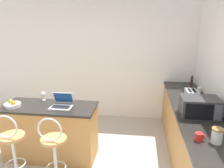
{
  "coord_description": "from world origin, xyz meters",
  "views": [
    {
      "loc": [
        0.92,
        -2.2,
        2.15
      ],
      "look_at": [
        0.39,
        1.8,
        0.99
      ],
      "focal_mm": 35.0,
      "sensor_mm": 36.0,
      "label": 1
    }
  ],
  "objects_px": {
    "microwave": "(200,107)",
    "storage_jar": "(217,136)",
    "bar_stool_near": "(13,149)",
    "mug_red": "(199,137)",
    "laptop": "(62,103)",
    "wine_glass_tall": "(43,94)",
    "pepper_mill": "(192,81)",
    "toaster": "(191,96)",
    "fruit_bowl": "(12,104)",
    "bar_stool_far": "(54,153)",
    "mug_white": "(199,90)"
  },
  "relations": [
    {
      "from": "laptop",
      "to": "wine_glass_tall",
      "type": "bearing_deg",
      "value": 151.56
    },
    {
      "from": "laptop",
      "to": "toaster",
      "type": "bearing_deg",
      "value": 12.71
    },
    {
      "from": "fruit_bowl",
      "to": "microwave",
      "type": "bearing_deg",
      "value": 0.49
    },
    {
      "from": "toaster",
      "to": "wine_glass_tall",
      "type": "xyz_separation_m",
      "value": [
        -2.41,
        -0.24,
        0.0
      ]
    },
    {
      "from": "toaster",
      "to": "wine_glass_tall",
      "type": "distance_m",
      "value": 2.42
    },
    {
      "from": "laptop",
      "to": "mug_red",
      "type": "relative_size",
      "value": 3.15
    },
    {
      "from": "fruit_bowl",
      "to": "bar_stool_far",
      "type": "bearing_deg",
      "value": -30.45
    },
    {
      "from": "toaster",
      "to": "pepper_mill",
      "type": "bearing_deg",
      "value": 77.85
    },
    {
      "from": "bar_stool_near",
      "to": "wine_glass_tall",
      "type": "height_order",
      "value": "wine_glass_tall"
    },
    {
      "from": "wine_glass_tall",
      "to": "fruit_bowl",
      "type": "height_order",
      "value": "wine_glass_tall"
    },
    {
      "from": "bar_stool_near",
      "to": "microwave",
      "type": "relative_size",
      "value": 2.0
    },
    {
      "from": "mug_white",
      "to": "storage_jar",
      "type": "xyz_separation_m",
      "value": [
        -0.25,
        -1.77,
        0.04
      ]
    },
    {
      "from": "microwave",
      "to": "mug_red",
      "type": "bearing_deg",
      "value": -103.2
    },
    {
      "from": "toaster",
      "to": "storage_jar",
      "type": "xyz_separation_m",
      "value": [
        0.01,
        -1.25,
        -0.01
      ]
    },
    {
      "from": "microwave",
      "to": "wine_glass_tall",
      "type": "bearing_deg",
      "value": 172.43
    },
    {
      "from": "bar_stool_far",
      "to": "mug_white",
      "type": "distance_m",
      "value": 2.73
    },
    {
      "from": "pepper_mill",
      "to": "wine_glass_tall",
      "type": "bearing_deg",
      "value": -156.1
    },
    {
      "from": "bar_stool_far",
      "to": "fruit_bowl",
      "type": "distance_m",
      "value": 1.06
    },
    {
      "from": "laptop",
      "to": "mug_white",
      "type": "height_order",
      "value": "laptop"
    },
    {
      "from": "mug_white",
      "to": "toaster",
      "type": "bearing_deg",
      "value": -116.26
    },
    {
      "from": "mug_white",
      "to": "pepper_mill",
      "type": "distance_m",
      "value": 0.41
    },
    {
      "from": "microwave",
      "to": "mug_red",
      "type": "xyz_separation_m",
      "value": [
        -0.16,
        -0.67,
        -0.09
      ]
    },
    {
      "from": "wine_glass_tall",
      "to": "pepper_mill",
      "type": "bearing_deg",
      "value": 23.9
    },
    {
      "from": "mug_white",
      "to": "laptop",
      "type": "bearing_deg",
      "value": -156.82
    },
    {
      "from": "microwave",
      "to": "toaster",
      "type": "relative_size",
      "value": 1.69
    },
    {
      "from": "bar_stool_near",
      "to": "microwave",
      "type": "xyz_separation_m",
      "value": [
        2.51,
        0.51,
        0.55
      ]
    },
    {
      "from": "bar_stool_far",
      "to": "fruit_bowl",
      "type": "relative_size",
      "value": 4.12
    },
    {
      "from": "toaster",
      "to": "microwave",
      "type": "bearing_deg",
      "value": -90.86
    },
    {
      "from": "toaster",
      "to": "bar_stool_far",
      "type": "bearing_deg",
      "value": -151.01
    },
    {
      "from": "mug_red",
      "to": "storage_jar",
      "type": "height_order",
      "value": "storage_jar"
    },
    {
      "from": "microwave",
      "to": "storage_jar",
      "type": "height_order",
      "value": "microwave"
    },
    {
      "from": "bar_stool_near",
      "to": "mug_red",
      "type": "height_order",
      "value": "bar_stool_near"
    },
    {
      "from": "toaster",
      "to": "wine_glass_tall",
      "type": "height_order",
      "value": "toaster"
    },
    {
      "from": "bar_stool_near",
      "to": "mug_red",
      "type": "bearing_deg",
      "value": -4.0
    },
    {
      "from": "toaster",
      "to": "fruit_bowl",
      "type": "height_order",
      "value": "toaster"
    },
    {
      "from": "bar_stool_near",
      "to": "mug_red",
      "type": "relative_size",
      "value": 9.75
    },
    {
      "from": "microwave",
      "to": "pepper_mill",
      "type": "height_order",
      "value": "microwave"
    },
    {
      "from": "storage_jar",
      "to": "mug_red",
      "type": "bearing_deg",
      "value": 172.78
    },
    {
      "from": "toaster",
      "to": "fruit_bowl",
      "type": "xyz_separation_m",
      "value": [
        -2.75,
        -0.58,
        -0.06
      ]
    },
    {
      "from": "laptop",
      "to": "bar_stool_far",
      "type": "bearing_deg",
      "value": -82.14
    },
    {
      "from": "laptop",
      "to": "fruit_bowl",
      "type": "distance_m",
      "value": 0.75
    },
    {
      "from": "mug_red",
      "to": "microwave",
      "type": "bearing_deg",
      "value": 76.8
    },
    {
      "from": "toaster",
      "to": "pepper_mill",
      "type": "height_order",
      "value": "pepper_mill"
    },
    {
      "from": "microwave",
      "to": "storage_jar",
      "type": "distance_m",
      "value": 0.7
    },
    {
      "from": "wine_glass_tall",
      "to": "pepper_mill",
      "type": "height_order",
      "value": "pepper_mill"
    },
    {
      "from": "mug_white",
      "to": "pepper_mill",
      "type": "relative_size",
      "value": 0.44
    },
    {
      "from": "toaster",
      "to": "pepper_mill",
      "type": "distance_m",
      "value": 0.94
    },
    {
      "from": "microwave",
      "to": "toaster",
      "type": "bearing_deg",
      "value": 89.14
    },
    {
      "from": "laptop",
      "to": "mug_white",
      "type": "xyz_separation_m",
      "value": [
        2.27,
        0.97,
        -0.0
      ]
    },
    {
      "from": "storage_jar",
      "to": "laptop",
      "type": "bearing_deg",
      "value": 158.38
    }
  ]
}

